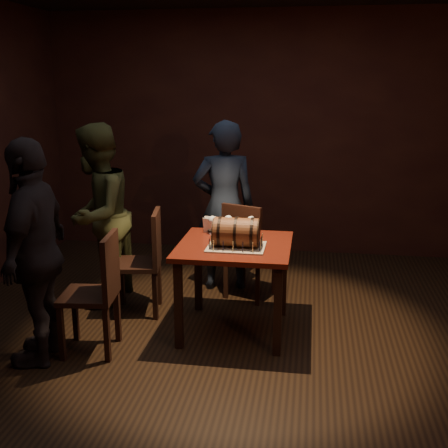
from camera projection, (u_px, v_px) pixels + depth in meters
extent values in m
plane|color=black|center=(227.00, 340.00, 4.52)|extent=(5.00, 5.00, 0.00)
cube|color=black|center=(259.00, 135.00, 6.55)|extent=(5.00, 0.04, 2.80)
cube|color=black|center=(107.00, 288.00, 1.78)|extent=(5.00, 0.04, 2.80)
cube|color=#44110B|center=(235.00, 246.00, 4.51)|extent=(0.90, 0.90, 0.04)
cube|color=black|center=(179.00, 305.00, 4.30)|extent=(0.06, 0.06, 0.71)
cube|color=black|center=(278.00, 311.00, 4.19)|extent=(0.06, 0.06, 0.71)
cube|color=black|center=(198.00, 272.00, 5.03)|extent=(0.06, 0.06, 0.71)
cube|color=black|center=(283.00, 277.00, 4.91)|extent=(0.06, 0.06, 0.71)
cube|color=gray|center=(236.00, 247.00, 4.41)|extent=(0.45, 0.35, 0.01)
cylinder|color=brown|center=(236.00, 232.00, 4.38)|extent=(0.34, 0.23, 0.23)
cylinder|color=black|center=(220.00, 232.00, 4.40)|extent=(0.02, 0.24, 0.24)
cylinder|color=black|center=(236.00, 232.00, 4.38)|extent=(0.02, 0.24, 0.24)
cylinder|color=black|center=(252.00, 233.00, 4.36)|extent=(0.02, 0.24, 0.24)
cylinder|color=black|center=(214.00, 231.00, 4.41)|extent=(0.01, 0.22, 0.22)
cylinder|color=black|center=(259.00, 233.00, 4.35)|extent=(0.01, 0.22, 0.22)
cylinder|color=black|center=(212.00, 231.00, 4.41)|extent=(0.04, 0.02, 0.02)
sphere|color=black|center=(209.00, 231.00, 4.41)|extent=(0.03, 0.03, 0.03)
cylinder|color=#D5C37F|center=(213.00, 246.00, 4.28)|extent=(0.01, 0.01, 0.08)
cylinder|color=black|center=(213.00, 240.00, 4.27)|extent=(0.00, 0.00, 0.01)
cylinder|color=black|center=(223.00, 246.00, 4.27)|extent=(0.01, 0.01, 0.08)
cylinder|color=black|center=(223.00, 240.00, 4.26)|extent=(0.00, 0.00, 0.01)
cylinder|color=#D5C37F|center=(233.00, 247.00, 4.26)|extent=(0.01, 0.01, 0.08)
cylinder|color=black|center=(233.00, 241.00, 4.25)|extent=(0.00, 0.00, 0.01)
cylinder|color=black|center=(243.00, 247.00, 4.25)|extent=(0.01, 0.01, 0.08)
cylinder|color=black|center=(243.00, 241.00, 4.24)|extent=(0.00, 0.00, 0.01)
cylinder|color=#D5C37F|center=(253.00, 247.00, 4.24)|extent=(0.01, 0.01, 0.08)
cylinder|color=black|center=(253.00, 242.00, 4.23)|extent=(0.00, 0.00, 0.01)
cylinder|color=black|center=(260.00, 247.00, 4.25)|extent=(0.01, 0.01, 0.08)
cylinder|color=black|center=(260.00, 241.00, 4.24)|extent=(0.00, 0.00, 0.01)
cylinder|color=#D5C37F|center=(261.00, 244.00, 4.33)|extent=(0.01, 0.01, 0.08)
cylinder|color=black|center=(261.00, 238.00, 4.32)|extent=(0.00, 0.00, 0.01)
cylinder|color=black|center=(261.00, 241.00, 4.40)|extent=(0.01, 0.01, 0.08)
cylinder|color=black|center=(262.00, 236.00, 4.39)|extent=(0.00, 0.00, 0.01)
cylinder|color=#D5C37F|center=(262.00, 239.00, 4.47)|extent=(0.01, 0.01, 0.08)
cylinder|color=black|center=(262.00, 233.00, 4.46)|extent=(0.00, 0.00, 0.01)
cylinder|color=black|center=(258.00, 237.00, 4.51)|extent=(0.01, 0.01, 0.08)
cylinder|color=black|center=(258.00, 232.00, 4.50)|extent=(0.00, 0.00, 0.01)
cylinder|color=#D5C37F|center=(249.00, 237.00, 4.52)|extent=(0.01, 0.01, 0.08)
cylinder|color=black|center=(249.00, 231.00, 4.51)|extent=(0.00, 0.00, 0.01)
cylinder|color=black|center=(239.00, 236.00, 4.54)|extent=(0.01, 0.01, 0.08)
cylinder|color=black|center=(239.00, 231.00, 4.52)|extent=(0.00, 0.00, 0.01)
cylinder|color=#D5C37F|center=(230.00, 236.00, 4.55)|extent=(0.01, 0.01, 0.08)
cylinder|color=black|center=(230.00, 231.00, 4.54)|extent=(0.00, 0.00, 0.01)
cylinder|color=black|center=(221.00, 235.00, 4.56)|extent=(0.01, 0.01, 0.08)
cylinder|color=black|center=(221.00, 230.00, 4.55)|extent=(0.00, 0.00, 0.01)
cylinder|color=#D5C37F|center=(214.00, 236.00, 4.54)|extent=(0.01, 0.01, 0.08)
cylinder|color=black|center=(214.00, 231.00, 4.53)|extent=(0.00, 0.00, 0.01)
cylinder|color=black|center=(213.00, 239.00, 4.47)|extent=(0.01, 0.01, 0.08)
cylinder|color=black|center=(213.00, 233.00, 4.46)|extent=(0.00, 0.00, 0.01)
cylinder|color=#D5C37F|center=(211.00, 241.00, 4.40)|extent=(0.01, 0.01, 0.08)
cylinder|color=black|center=(211.00, 236.00, 4.39)|extent=(0.00, 0.00, 0.01)
cylinder|color=black|center=(209.00, 244.00, 4.33)|extent=(0.01, 0.01, 0.08)
cylinder|color=black|center=(209.00, 238.00, 4.31)|extent=(0.00, 0.00, 0.01)
cylinder|color=silver|center=(212.00, 234.00, 4.79)|extent=(0.06, 0.06, 0.01)
cylinder|color=silver|center=(212.00, 228.00, 4.78)|extent=(0.01, 0.01, 0.09)
sphere|color=silver|center=(212.00, 220.00, 4.76)|extent=(0.07, 0.07, 0.07)
sphere|color=#591114|center=(212.00, 221.00, 4.76)|extent=(0.05, 0.05, 0.05)
cylinder|color=silver|center=(228.00, 233.00, 4.81)|extent=(0.06, 0.06, 0.01)
cylinder|color=silver|center=(228.00, 228.00, 4.80)|extent=(0.01, 0.01, 0.09)
sphere|color=silver|center=(228.00, 219.00, 4.78)|extent=(0.07, 0.07, 0.07)
cylinder|color=silver|center=(251.00, 234.00, 4.78)|extent=(0.06, 0.06, 0.01)
cylinder|color=silver|center=(251.00, 229.00, 4.77)|extent=(0.01, 0.01, 0.09)
sphere|color=silver|center=(251.00, 220.00, 4.75)|extent=(0.07, 0.07, 0.07)
sphere|color=#BF594C|center=(251.00, 221.00, 4.75)|extent=(0.05, 0.05, 0.05)
cylinder|color=silver|center=(220.00, 229.00, 4.68)|extent=(0.07, 0.07, 0.15)
cylinder|color=#9E5414|center=(220.00, 231.00, 4.68)|extent=(0.06, 0.06, 0.11)
cylinder|color=white|center=(220.00, 223.00, 4.67)|extent=(0.06, 0.06, 0.02)
cube|color=black|center=(250.00, 251.00, 5.32)|extent=(0.52, 0.52, 0.04)
cube|color=black|center=(274.00, 273.00, 5.43)|extent=(0.04, 0.04, 0.43)
cube|color=black|center=(243.00, 267.00, 5.61)|extent=(0.04, 0.04, 0.43)
cube|color=black|center=(258.00, 283.00, 5.15)|extent=(0.04, 0.04, 0.43)
cube|color=black|center=(226.00, 277.00, 5.32)|extent=(0.04, 0.04, 0.43)
cube|color=black|center=(241.00, 230.00, 5.11)|extent=(0.39, 0.19, 0.46)
cube|color=black|center=(137.00, 264.00, 4.95)|extent=(0.46, 0.46, 0.04)
cube|color=black|center=(122.00, 283.00, 5.17)|extent=(0.04, 0.04, 0.43)
cube|color=black|center=(116.00, 297.00, 4.84)|extent=(0.04, 0.04, 0.43)
cube|color=black|center=(159.00, 282.00, 5.17)|extent=(0.04, 0.04, 0.43)
cube|color=black|center=(155.00, 296.00, 4.84)|extent=(0.04, 0.04, 0.43)
cube|color=black|center=(157.00, 237.00, 4.89)|extent=(0.11, 0.40, 0.46)
cube|color=black|center=(89.00, 296.00, 4.23)|extent=(0.44, 0.44, 0.04)
cube|color=black|center=(75.00, 315.00, 4.47)|extent=(0.04, 0.04, 0.43)
cube|color=black|center=(61.00, 334.00, 4.14)|extent=(0.04, 0.04, 0.43)
cube|color=black|center=(118.00, 316.00, 4.45)|extent=(0.04, 0.04, 0.43)
cube|color=black|center=(107.00, 335.00, 4.12)|extent=(0.04, 0.04, 0.43)
cube|color=black|center=(110.00, 265.00, 4.16)|extent=(0.08, 0.40, 0.46)
imported|color=#171F2F|center=(224.00, 206.00, 5.46)|extent=(0.69, 0.55, 1.66)
imported|color=#3F4120|center=(97.00, 216.00, 5.09)|extent=(0.66, 0.83, 1.66)
imported|color=black|center=(36.00, 252.00, 4.03)|extent=(0.49, 1.01, 1.66)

